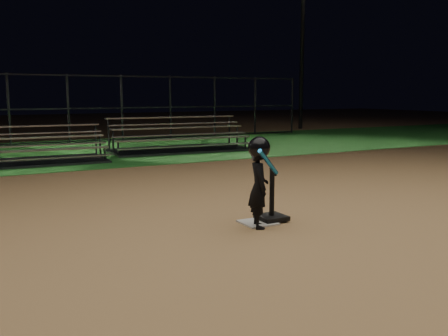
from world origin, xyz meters
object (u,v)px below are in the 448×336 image
Objects in this scene: child_batter at (259,180)px; bleacher_left at (28,156)px; light_pole_right at (303,30)px; batting_tee at (272,210)px; home_plate at (258,223)px; bleacher_right at (179,144)px.

child_batter is 8.32m from bleacher_left.
bleacher_left is 0.48× the size of light_pole_right.
bleacher_left is at bearing 106.20° from batting_tee.
home_plate is 0.36× the size of child_batter.
batting_tee is at bearing 4.82° from home_plate.
light_pole_right is (14.05, 7.04, 4.75)m from bleacher_left.
child_batter is (-0.35, -0.20, 0.50)m from batting_tee.
bleacher_left is at bearing -153.37° from light_pole_right.
batting_tee is 0.09× the size of light_pole_right.
bleacher_left is 0.89× the size of bleacher_right.
batting_tee is 0.17× the size of bleacher_right.
home_plate is 0.60× the size of batting_tee.
light_pole_right is at bearing -20.05° from child_batter.
bleacher_right reaches higher than batting_tee.
bleacher_right is 12.29m from light_pole_right.
light_pole_right is at bearing 51.76° from batting_tee.
home_plate is 8.16m from bleacher_left.
bleacher_left is (-2.05, 7.90, 0.19)m from home_plate.
bleacher_left reaches higher than batting_tee.
light_pole_right reaches higher than batting_tee.
home_plate is 0.05× the size of light_pole_right.
batting_tee is at bearing -101.85° from bleacher_right.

